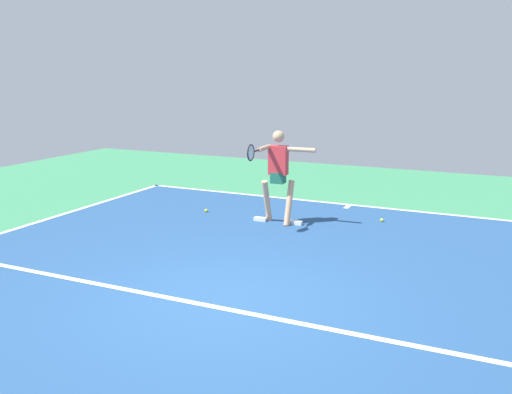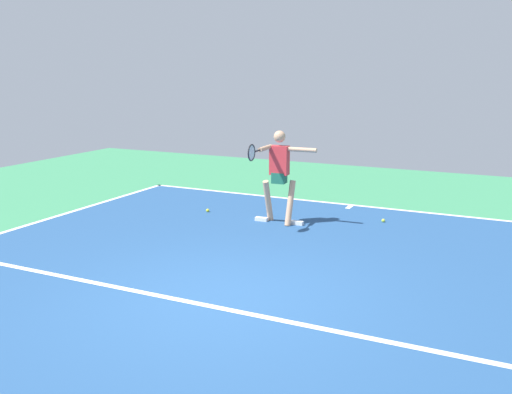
% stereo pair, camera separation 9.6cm
% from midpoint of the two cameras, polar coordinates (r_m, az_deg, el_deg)
% --- Properties ---
extents(ground_plane, '(21.32, 21.32, 0.00)m').
position_cam_midpoint_polar(ground_plane, '(7.31, -3.63, -10.05)').
color(ground_plane, '#388456').
extents(court_surface, '(9.95, 11.43, 0.00)m').
position_cam_midpoint_polar(court_surface, '(7.31, -3.63, -10.04)').
color(court_surface, navy).
rests_on(court_surface, ground_plane).
extents(court_line_baseline_near, '(9.95, 0.10, 0.01)m').
position_cam_midpoint_polar(court_line_baseline_near, '(12.34, 9.09, -0.76)').
color(court_line_baseline_near, white).
rests_on(court_line_baseline_near, ground_plane).
extents(court_line_service, '(7.47, 0.10, 0.01)m').
position_cam_midpoint_polar(court_line_service, '(7.09, -4.67, -10.75)').
color(court_line_service, white).
rests_on(court_line_service, ground_plane).
extents(court_line_centre_mark, '(0.10, 0.30, 0.01)m').
position_cam_midpoint_polar(court_line_centre_mark, '(12.15, 8.83, -0.96)').
color(court_line_centre_mark, white).
rests_on(court_line_centre_mark, ground_plane).
extents(tennis_player, '(1.18, 1.24, 1.74)m').
position_cam_midpoint_polar(tennis_player, '(10.53, 1.91, 2.60)').
color(tennis_player, tan).
rests_on(tennis_player, ground_plane).
extents(tennis_ball_near_player, '(0.07, 0.07, 0.07)m').
position_cam_midpoint_polar(tennis_ball_near_player, '(11.07, 12.12, -2.25)').
color(tennis_ball_near_player, '#C6E53D').
rests_on(tennis_ball_near_player, ground_plane).
extents(tennis_ball_by_baseline, '(0.07, 0.07, 0.07)m').
position_cam_midpoint_polar(tennis_ball_by_baseline, '(11.61, -5.19, -1.34)').
color(tennis_ball_by_baseline, yellow).
rests_on(tennis_ball_by_baseline, ground_plane).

